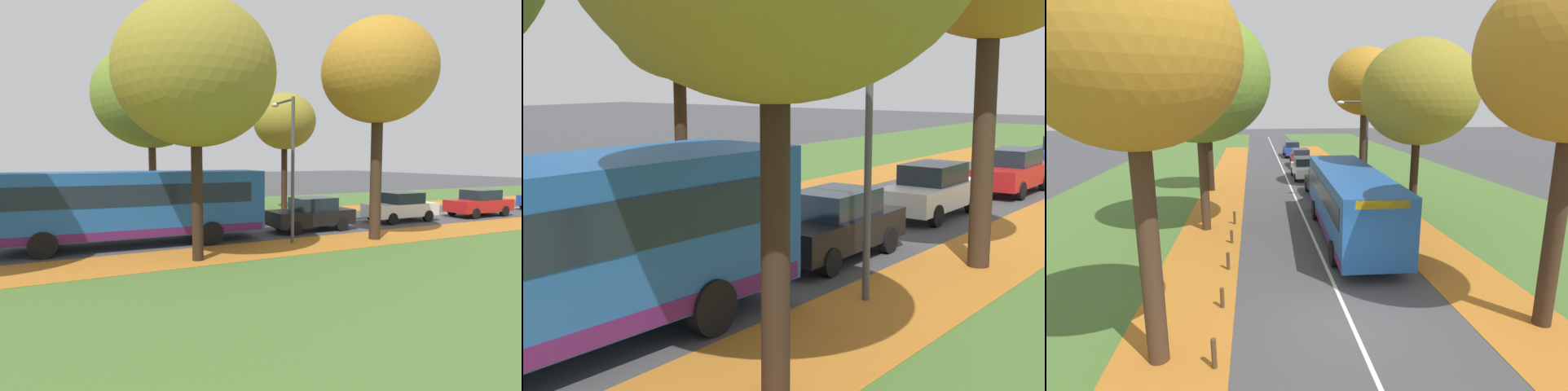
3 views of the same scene
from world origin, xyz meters
TOP-DOWN VIEW (x-y plane):
  - grass_verge_left at (-9.20, 20.00)m, footprint 12.00×90.00m
  - leaf_litter_left at (-4.60, 14.00)m, footprint 2.80×60.00m
  - leaf_litter_right at (4.60, 14.00)m, footprint 2.80×60.00m
  - road_centre_line at (0.00, 20.00)m, footprint 0.12×80.00m
  - tree_left_near at (-4.83, 8.91)m, footprint 6.33×6.33m
  - tree_left_mid at (-5.41, 17.64)m, footprint 4.13×4.13m
  - tree_right_near at (5.17, 8.63)m, footprint 5.40×5.40m
  - tree_right_mid at (4.78, 16.66)m, footprint 4.81×4.81m
  - bollard_third at (-3.54, 3.98)m, footprint 0.12×0.12m
  - bollard_fourth at (-3.56, 6.78)m, footprint 0.12×0.12m
  - bollard_fifth at (-3.55, 9.59)m, footprint 0.12×0.12m
  - streetlamp_right at (3.67, 13.00)m, footprint 1.89×0.28m
  - bus at (1.61, 7.01)m, footprint 2.94×10.49m
  - car_black_lead at (1.76, 15.30)m, footprint 1.82×4.22m
  - car_white_following at (1.36, 21.42)m, footprint 1.81×4.21m
  - car_red_third_in_line at (1.79, 27.29)m, footprint 1.79×4.21m

SIDE VIEW (x-z plane):
  - road_centre_line at x=0.00m, z-range 0.00..0.01m
  - grass_verge_left at x=-9.20m, z-range 0.00..0.01m
  - leaf_litter_left at x=-4.60m, z-range 0.01..0.01m
  - leaf_litter_right at x=4.60m, z-range 0.01..0.01m
  - bollard_fourth at x=-3.56m, z-range 0.00..0.58m
  - bollard_fifth at x=-3.55m, z-range 0.00..0.65m
  - bollard_third at x=-3.54m, z-range 0.00..0.66m
  - car_black_lead at x=1.76m, z-range 0.00..1.62m
  - car_white_following at x=1.36m, z-range 0.00..1.62m
  - car_red_third_in_line at x=1.79m, z-range 0.00..1.62m
  - bus at x=1.61m, z-range 0.21..3.19m
  - streetlamp_right at x=3.67m, z-range 0.74..6.74m
  - tree_left_mid at x=-5.41m, z-range 2.02..9.85m
  - tree_right_near at x=5.17m, z-range 1.93..10.68m
  - tree_left_near at x=-4.83m, z-range 2.04..11.83m
  - tree_right_mid at x=4.78m, z-range 2.45..11.78m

